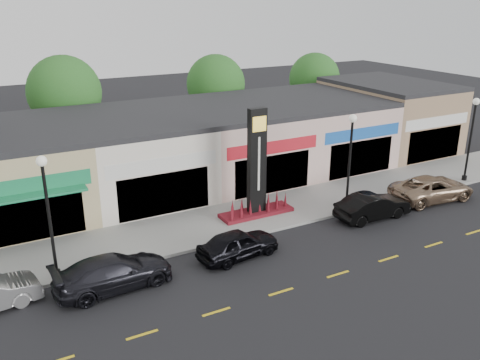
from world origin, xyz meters
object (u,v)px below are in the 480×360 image
Objects in this scene: lamp_east_near at (350,152)px; car_black_sedan at (238,244)px; lamp_west_near at (48,206)px; lamp_east_far at (472,131)px; car_dark_sedan at (114,272)px; pylon_sign at (257,178)px; car_gold_suv at (432,188)px; car_black_conv at (373,206)px.

car_black_sedan is at bearing -166.38° from lamp_east_near.
lamp_east_far is at bearing 0.00° from lamp_west_near.
car_dark_sedan is at bearing -42.62° from lamp_west_near.
pylon_sign is 11.10m from car_gold_suv.
car_dark_sedan reaches higher than car_black_sedan.
lamp_east_far is at bearing -69.82° from car_gold_suv.
car_black_conv is at bearing 99.91° from car_gold_suv.
car_black_sedan is (5.86, -0.12, -0.04)m from car_dark_sedan.
car_dark_sedan is at bearing -172.47° from lamp_east_near.
lamp_east_near is 14.38m from car_dark_sedan.
lamp_east_near is 1.26× the size of car_black_conv.
lamp_east_far is 24.22m from car_dark_sedan.
car_black_conv is at bearing -93.93° from car_black_sedan.
car_black_sedan is (-18.13, -1.97, -2.79)m from lamp_east_far.
car_black_sedan is at bearing -14.05° from lamp_west_near.
lamp_west_near is 3.88m from car_dark_sedan.
lamp_east_near is 5.42m from pylon_sign.
lamp_west_near is 1.36× the size of car_black_sedan.
lamp_west_near is 16.00m from lamp_east_near.
pylon_sign reaches higher than lamp_west_near.
car_black_sedan is 0.92× the size of car_black_conv.
car_dark_sedan is 1.15× the size of car_black_conv.
car_gold_suv is at bearing -93.23° from car_black_sedan.
pylon_sign is at bearing -72.22° from car_dark_sedan.
car_dark_sedan is at bearing -175.59° from lamp_east_far.
car_black_conv is at bearing -30.61° from pylon_sign.
car_dark_sedan is 1.24× the size of car_black_sedan.
pylon_sign is (-15.00, 1.70, -1.20)m from lamp_east_far.
car_dark_sedan is (2.01, -1.85, -2.75)m from lamp_west_near.
car_black_conv is (14.51, 0.28, -0.01)m from car_dark_sedan.
pylon_sign is at bearing 161.25° from lamp_east_near.
lamp_east_near reaches higher than car_gold_suv.
car_black_conv is at bearing -71.67° from lamp_east_near.
lamp_west_near reaches higher than car_black_conv.
lamp_west_near is at bearing 43.64° from car_dark_sedan.
car_dark_sedan is at bearing 97.36° from car_gold_suv.
lamp_east_near is at bearing 0.00° from lamp_west_near.
lamp_east_far is 1.04× the size of car_gold_suv.
lamp_west_near is at bearing -171.23° from pylon_sign.
lamp_east_near is at bearing 83.65° from car_gold_suv.
car_gold_suv reaches higher than car_black_conv.
car_dark_sedan is 19.61m from car_gold_suv.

